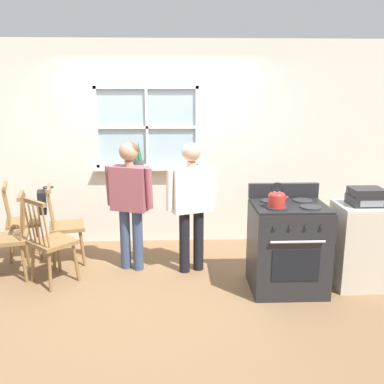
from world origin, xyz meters
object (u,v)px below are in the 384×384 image
Objects in this scene: potted_plant at (138,160)px; stereo at (366,197)px; person_teen_center at (191,194)px; chair_center_cluster at (22,223)px; chair_by_window at (65,227)px; kettle at (277,198)px; side_counter at (361,245)px; chair_near_stove at (10,239)px; person_elderly_left at (130,193)px; stove at (288,246)px; handbag at (42,201)px; chair_near_wall at (51,243)px.

potted_plant reaches higher than stereo.
person_teen_center is 4.41× the size of stereo.
potted_plant is (1.43, 0.48, 0.70)m from chair_center_cluster.
chair_by_window is 0.61m from chair_center_cluster.
kettle is (0.82, -0.63, 0.11)m from person_teen_center.
person_teen_center is 1.85m from stereo.
kettle is 2.20m from potted_plant.
side_counter is 2.65× the size of stereo.
person_teen_center is at bearing -116.46° from chair_by_window.
kettle is at bearing 66.21° from chair_near_stove.
person_teen_center is (2.02, 0.10, 0.46)m from chair_near_stove.
side_counter is at bearing 7.84° from person_elderly_left.
handbag is at bearing 164.71° from stove.
person_elderly_left reaches higher than chair_center_cluster.
stereo is (0.00, -0.02, 0.54)m from side_counter.
person_teen_center is 1.04m from kettle.
potted_plant reaches higher than chair_by_window.
handbag is 0.90× the size of stereo.
stove is at bearing -41.69° from potted_plant.
handbag is at bearing 168.68° from stereo.
chair_near_wall is (-0.01, -0.56, 0.00)m from chair_by_window.
kettle is 0.27× the size of side_counter.
chair_by_window is 0.64× the size of person_elderly_left.
stove is 2.32m from potted_plant.
side_counter is at bearing -29.95° from potted_plant.
chair_near_wall is at bearing 169.37° from person_teen_center.
person_teen_center reaches higher than side_counter.
chair_center_cluster is at bearing 166.45° from side_counter.
stereo reaches higher than chair_by_window.
stove is 2.85m from handbag.
stereo is (0.80, 0.04, 0.51)m from stove.
handbag is at bearing 128.69° from chair_near_stove.
stereo is (0.97, 0.17, -0.04)m from kettle.
chair_near_wall is 0.64× the size of person_elderly_left.
handbag is at bearing -145.69° from potted_plant.
chair_center_cluster is 3.24m from stove.
potted_plant is at bearing 132.79° from kettle.
chair_near_stove is at bearing 174.92° from side_counter.
chair_near_wall is at bearing 176.76° from side_counter.
stove is 3.19× the size of stereo.
chair_by_window is at bearing 15.00° from handbag.
kettle is at bearing -126.90° from chair_by_window.
person_teen_center is 1.66× the size of side_counter.
potted_plant is 0.40× the size of side_counter.
handbag is at bearing 90.00° from chair_by_window.
person_teen_center is (0.70, -0.08, 0.00)m from person_elderly_left.
chair_near_stove is 3.86m from stereo.
stove is (1.68, -0.58, -0.44)m from person_elderly_left.
chair_near_wall is at bearing -66.63° from handbag.
chair_center_cluster is at bearing 162.10° from stove.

